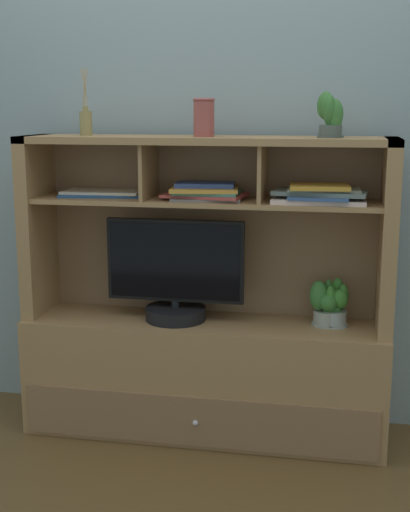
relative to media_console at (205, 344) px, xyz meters
name	(u,v)px	position (x,y,z in m)	size (l,w,h in m)	color
floor_plane	(205,431)	(0.00, -0.01, -0.41)	(6.00, 6.00, 0.02)	brown
back_wall	(215,115)	(0.00, 0.22, 1.00)	(6.00, 0.02, 2.80)	gray
media_console	(205,344)	(0.00, 0.00, 0.00)	(1.58, 0.43, 1.31)	#9C7549
tv_monitor	(175,280)	(-0.13, -0.03, 0.30)	(0.60, 0.26, 0.45)	black
potted_orchid	(326,304)	(0.52, 0.01, 0.21)	(0.14, 0.13, 0.20)	#959A8B
potted_fern	(335,304)	(0.56, 0.02, 0.21)	(0.12, 0.12, 0.20)	#929C98
magazine_stack_left	(104,193)	(-0.46, 0.03, 0.66)	(0.40, 0.24, 0.02)	#275084
magazine_stack_centre	(320,195)	(0.48, -0.04, 0.68)	(0.39, 0.22, 0.08)	beige
magazine_stack_right	(206,192)	(0.01, -0.01, 0.68)	(0.36, 0.27, 0.07)	slate
diffuser_bottle	(86,122)	(-0.51, -0.02, 0.97)	(0.05, 0.05, 0.28)	olive
potted_succulent	(331,116)	(0.51, -0.03, 1.00)	(0.11, 0.11, 0.18)	#444D49
ceramic_vase	(204,117)	(0.00, -0.03, 0.99)	(0.09, 0.09, 0.16)	#93433D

